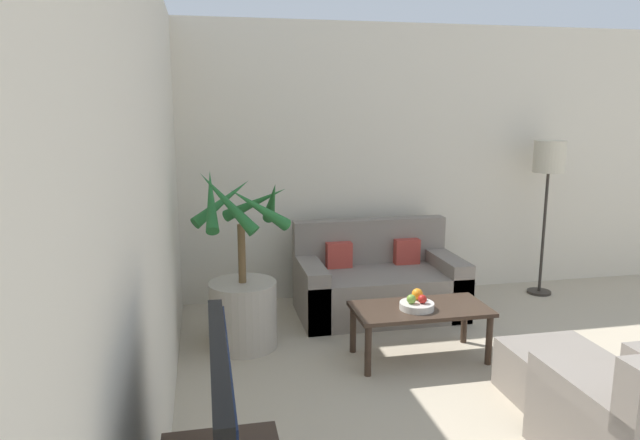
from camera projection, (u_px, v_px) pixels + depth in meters
wall_back at (488, 161)px, 5.96m from camera, size 7.95×0.06×2.70m
wall_left at (144, 231)px, 2.58m from camera, size 0.06×7.25×2.70m
television at (223, 439)px, 1.72m from camera, size 0.18×0.87×0.59m
potted_palm at (243, 294)px, 4.53m from camera, size 0.81×0.82×1.45m
sofa_loveseat at (378, 284)px, 5.32m from camera, size 1.49×0.82×0.84m
floor_lamp at (549, 166)px, 5.66m from camera, size 0.30×0.30×1.57m
coffee_table at (420, 314)px, 4.33m from camera, size 1.03×0.51×0.41m
fruit_bowl at (417, 306)px, 4.27m from camera, size 0.26×0.26×0.05m
apple_red at (422, 299)px, 4.24m from camera, size 0.07×0.07×0.07m
apple_green at (411, 299)px, 4.23m from camera, size 0.07×0.07×0.07m
orange_fruit at (417, 294)px, 4.32m from camera, size 0.09×0.09×0.09m
armchair at (640, 428)px, 2.94m from camera, size 0.77×0.83×0.81m
ottoman at (556, 374)px, 3.76m from camera, size 0.61×0.55×0.34m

